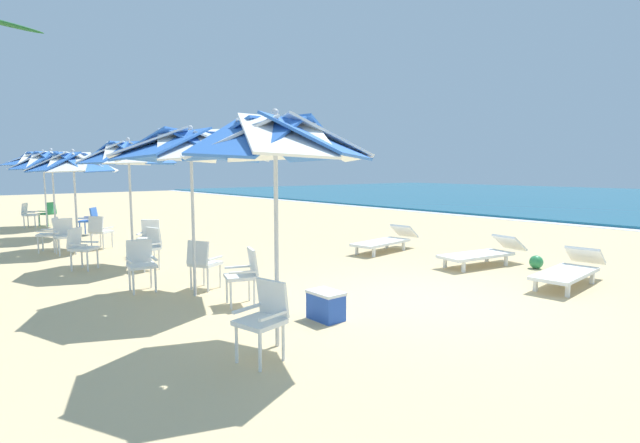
{
  "coord_description": "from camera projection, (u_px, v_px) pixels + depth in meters",
  "views": [
    {
      "loc": [
        4.62,
        -6.03,
        2.07
      ],
      "look_at": [
        -2.76,
        0.13,
        1.0
      ],
      "focal_mm": 26.57,
      "sensor_mm": 36.0,
      "label": 1
    }
  ],
  "objects": [
    {
      "name": "plastic_chair_12",
      "position": [
        29.0,
        213.0,
        16.81
      ],
      "size": [
        0.6,
        0.62,
        0.87
      ],
      "color": "white",
      "rests_on": "ground"
    },
    {
      "name": "cooler_box",
      "position": [
        326.0,
        305.0,
        6.51
      ],
      "size": [
        0.5,
        0.34,
        0.4
      ],
      "color": "blue",
      "rests_on": "ground"
    },
    {
      "name": "plastic_chair_4",
      "position": [
        149.0,
        246.0,
        9.73
      ],
      "size": [
        0.54,
        0.56,
        0.87
      ],
      "color": "white",
      "rests_on": "ground"
    },
    {
      "name": "ground_plane",
      "position": [
        424.0,
        298.0,
        7.59
      ],
      "size": [
        80.0,
        80.0,
        0.0
      ],
      "primitive_type": "plane",
      "color": "#D3B784"
    },
    {
      "name": "beach_umbrella_2",
      "position": [
        129.0,
        155.0,
        9.98
      ],
      "size": [
        2.09,
        2.09,
        2.73
      ],
      "color": "silver",
      "rests_on": "ground"
    },
    {
      "name": "beach_ball",
      "position": [
        536.0,
        262.0,
        9.86
      ],
      "size": [
        0.28,
        0.28,
        0.28
      ],
      "primitive_type": "sphere",
      "color": "#2D8C4C",
      "rests_on": "ground"
    },
    {
      "name": "plastic_chair_5",
      "position": [
        81.0,
        246.0,
        9.72
      ],
      "size": [
        0.63,
        0.63,
        0.87
      ],
      "color": "white",
      "rests_on": "ground"
    },
    {
      "name": "plastic_chair_6",
      "position": [
        149.0,
        235.0,
        11.25
      ],
      "size": [
        0.63,
        0.62,
        0.87
      ],
      "color": "white",
      "rests_on": "ground"
    },
    {
      "name": "beach_umbrella_5",
      "position": [
        43.0,
        160.0,
        16.67
      ],
      "size": [
        2.62,
        2.62,
        2.75
      ],
      "color": "silver",
      "rests_on": "ground"
    },
    {
      "name": "plastic_chair_2",
      "position": [
        141.0,
        262.0,
        8.04
      ],
      "size": [
        0.53,
        0.5,
        0.87
      ],
      "color": "white",
      "rests_on": "ground"
    },
    {
      "name": "sun_lounger_1",
      "position": [
        483.0,
        253.0,
        10.13
      ],
      "size": [
        0.98,
        2.22,
        0.62
      ],
      "color": "white",
      "rests_on": "ground"
    },
    {
      "name": "plastic_chair_10",
      "position": [
        90.0,
        219.0,
        14.88
      ],
      "size": [
        0.63,
        0.63,
        0.87
      ],
      "color": "blue",
      "rests_on": "ground"
    },
    {
      "name": "plastic_chair_1",
      "position": [
        203.0,
        261.0,
        8.1
      ],
      "size": [
        0.59,
        0.61,
        0.87
      ],
      "color": "white",
      "rests_on": "ground"
    },
    {
      "name": "beach_umbrella_0",
      "position": [
        275.0,
        141.0,
        5.3
      ],
      "size": [
        2.22,
        2.22,
        2.74
      ],
      "color": "silver",
      "rests_on": "ground"
    },
    {
      "name": "plastic_chair_11",
      "position": [
        48.0,
        212.0,
        17.27
      ],
      "size": [
        0.63,
        0.63,
        0.87
      ],
      "color": "#2D8C4C",
      "rests_on": "ground"
    },
    {
      "name": "beach_umbrella_3",
      "position": [
        73.0,
        163.0,
        11.94
      ],
      "size": [
        2.2,
        2.2,
        2.57
      ],
      "color": "silver",
      "rests_on": "ground"
    },
    {
      "name": "plastic_chair_3",
      "position": [
        245.0,
        273.0,
        7.2
      ],
      "size": [
        0.56,
        0.58,
        0.87
      ],
      "color": "white",
      "rests_on": "ground"
    },
    {
      "name": "sun_lounger_0",
      "position": [
        569.0,
        270.0,
        8.41
      ],
      "size": [
        0.79,
        2.19,
        0.62
      ],
      "color": "white",
      "rests_on": "ground"
    },
    {
      "name": "plastic_chair_9",
      "position": [
        65.0,
        234.0,
        11.5
      ],
      "size": [
        0.47,
        0.44,
        0.87
      ],
      "color": "white",
      "rests_on": "ground"
    },
    {
      "name": "plastic_chair_8",
      "position": [
        51.0,
        232.0,
        11.8
      ],
      "size": [
        0.59,
        0.61,
        0.87
      ],
      "color": "white",
      "rests_on": "ground"
    },
    {
      "name": "beach_umbrella_1",
      "position": [
        191.0,
        147.0,
        7.49
      ],
      "size": [
        2.57,
        2.57,
        2.75
      ],
      "color": "silver",
      "rests_on": "ground"
    },
    {
      "name": "plastic_chair_0",
      "position": [
        264.0,
        315.0,
        5.1
      ],
      "size": [
        0.52,
        0.55,
        0.87
      ],
      "color": "white",
      "rests_on": "ground"
    },
    {
      "name": "sun_lounger_2",
      "position": [
        386.0,
        240.0,
        11.91
      ],
      "size": [
        0.89,
        2.21,
        0.62
      ],
      "color": "white",
      "rests_on": "ground"
    },
    {
      "name": "plastic_chair_7",
      "position": [
        100.0,
        230.0,
        12.25
      ],
      "size": [
        0.62,
        0.63,
        0.87
      ],
      "color": "white",
      "rests_on": "ground"
    },
    {
      "name": "beach_umbrella_4",
      "position": [
        52.0,
        162.0,
        14.04
      ],
      "size": [
        2.29,
        2.29,
        2.68
      ],
      "color": "silver",
      "rests_on": "ground"
    }
  ]
}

